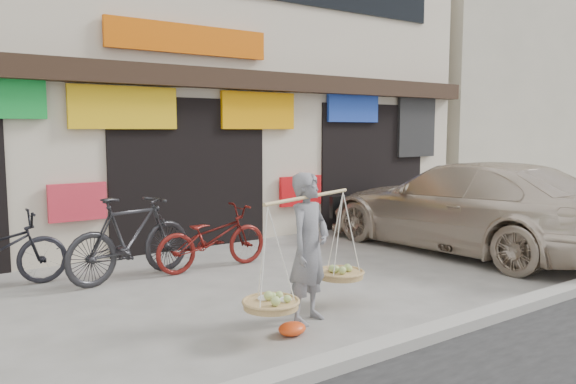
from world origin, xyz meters
TOP-DOWN VIEW (x-y plane):
  - ground at (0.00, 0.00)m, footprint 70.00×70.00m
  - kerb at (0.00, -2.00)m, footprint 70.00×0.25m
  - shophouse_block at (-0.00, 6.42)m, footprint 14.00×6.32m
  - neighbor_east at (13.50, 7.00)m, footprint 12.00×7.00m
  - street_vendor at (-0.65, -0.85)m, footprint 1.91×1.06m
  - bike_1 at (-1.65, 2.04)m, footprint 2.09×1.01m
  - bike_2 at (-0.41, 1.91)m, footprint 1.87×0.68m
  - suv at (3.88, 0.53)m, footprint 2.44×5.55m
  - red_bag at (-1.06, -1.10)m, footprint 0.31×0.25m

SIDE VIEW (x-z plane):
  - ground at x=0.00m, z-range 0.00..0.00m
  - kerb at x=0.00m, z-range 0.00..0.12m
  - red_bag at x=-1.06m, z-range 0.00..0.14m
  - bike_2 at x=-0.41m, z-range 0.00..0.97m
  - bike_1 at x=-1.65m, z-range 0.00..1.21m
  - street_vendor at x=-0.65m, z-range -0.06..1.61m
  - suv at x=3.88m, z-range 0.00..1.58m
  - neighbor_east at x=13.50m, z-range 0.00..6.40m
  - shophouse_block at x=0.00m, z-range -0.05..6.95m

